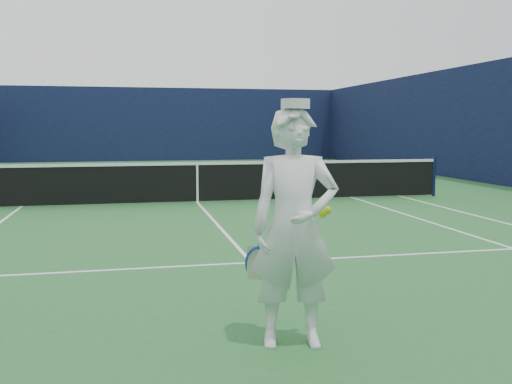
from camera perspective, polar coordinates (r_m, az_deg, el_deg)
The scene contains 5 objects.
ground at distance 14.12m, azimuth -5.86°, elevation -1.08°, with size 80.00×80.00×0.00m, color #25622C.
court_markings at distance 14.12m, azimuth -5.86°, elevation -1.07°, with size 11.03×23.83×0.01m.
windscreen_fence at distance 14.00m, azimuth -5.96°, elevation 7.06°, with size 20.12×36.12×4.00m.
tennis_net at distance 14.06m, azimuth -5.89°, elevation 1.16°, with size 12.88×0.09×1.07m.
tennis_player at distance 4.82m, azimuth 3.85°, elevation -3.54°, with size 0.80×0.60×2.09m.
Camera 1 is at (-1.60, -13.90, 1.86)m, focal length 40.00 mm.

